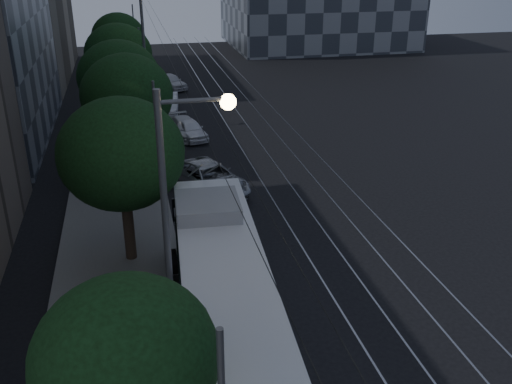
{
  "coord_description": "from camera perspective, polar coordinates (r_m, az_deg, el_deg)",
  "views": [
    {
      "loc": [
        -6.47,
        -18.03,
        12.09
      ],
      "look_at": [
        -1.55,
        3.76,
        2.38
      ],
      "focal_mm": 40.0,
      "sensor_mm": 36.0,
      "label": 1
    }
  ],
  "objects": [
    {
      "name": "trolleybus",
      "position": [
        18.67,
        -3.35,
        -10.15
      ],
      "size": [
        3.42,
        12.86,
        5.63
      ],
      "rotation": [
        0.0,
        0.0,
        -0.06
      ],
      "color": "silver",
      "rests_on": "ground"
    },
    {
      "name": "tree_5",
      "position": [
        55.95,
        -13.6,
        14.81
      ],
      "size": [
        4.87,
        4.87,
        6.45
      ],
      "color": "black",
      "rests_on": "ground"
    },
    {
      "name": "tree_3",
      "position": [
        35.66,
        -13.56,
        11.07
      ],
      "size": [
        4.9,
        4.9,
        7.03
      ],
      "color": "black",
      "rests_on": "ground"
    },
    {
      "name": "tree_1",
      "position": [
        22.55,
        -13.31,
        3.7
      ],
      "size": [
        4.9,
        4.9,
        6.92
      ],
      "color": "black",
      "rests_on": "ground"
    },
    {
      "name": "tree_2",
      "position": [
        32.15,
        -12.78,
        9.4
      ],
      "size": [
        5.01,
        5.01,
        6.84
      ],
      "color": "black",
      "rests_on": "ground"
    },
    {
      "name": "pickup_silver",
      "position": [
        30.22,
        -4.63,
        1.38
      ],
      "size": [
        4.24,
        5.96,
        1.51
      ],
      "primitive_type": "imported",
      "rotation": [
        0.0,
        0.0,
        0.36
      ],
      "color": "#A3A6AB",
      "rests_on": "ground"
    },
    {
      "name": "car_white_d",
      "position": [
        53.25,
        -8.52,
        10.87
      ],
      "size": [
        3.13,
        4.31,
        1.37
      ],
      "primitive_type": "imported",
      "rotation": [
        0.0,
        0.0,
        0.43
      ],
      "color": "silver",
      "rests_on": "ground"
    },
    {
      "name": "streetlamp_near",
      "position": [
        15.99,
        -7.69,
        -1.73
      ],
      "size": [
        2.16,
        0.44,
        8.74
      ],
      "color": "#5A5A5D",
      "rests_on": "ground"
    },
    {
      "name": "car_white_c",
      "position": [
        45.71,
        -8.76,
        8.79
      ],
      "size": [
        1.91,
        4.35,
        1.39
      ],
      "primitive_type": "imported",
      "rotation": [
        0.0,
        0.0,
        -0.11
      ],
      "color": "silver",
      "rests_on": "ground"
    },
    {
      "name": "car_white_a",
      "position": [
        38.94,
        -6.65,
        6.26
      ],
      "size": [
        2.44,
        4.12,
        1.31
      ],
      "primitive_type": "imported",
      "rotation": [
        0.0,
        0.0,
        0.24
      ],
      "color": "white",
      "rests_on": "ground"
    },
    {
      "name": "tree_4",
      "position": [
        44.28,
        -13.6,
        13.24
      ],
      "size": [
        4.94,
        4.94,
        6.93
      ],
      "color": "black",
      "rests_on": "ground"
    },
    {
      "name": "ground",
      "position": [
        22.65,
        6.0,
        -8.92
      ],
      "size": [
        120.0,
        120.0,
        0.0
      ],
      "primitive_type": "plane",
      "color": "black",
      "rests_on": "ground"
    },
    {
      "name": "tree_0",
      "position": [
        12.3,
        -12.83,
        -16.11
      ],
      "size": [
        3.83,
        3.83,
        6.12
      ],
      "color": "black",
      "rests_on": "ground"
    },
    {
      "name": "car_white_b",
      "position": [
        39.4,
        -7.11,
        6.4
      ],
      "size": [
        2.54,
        4.57,
        1.25
      ],
      "primitive_type": "imported",
      "rotation": [
        0.0,
        0.0,
        0.19
      ],
      "color": "silver",
      "rests_on": "ground"
    },
    {
      "name": "streetlamp_far",
      "position": [
        40.91,
        -10.58,
        14.86
      ],
      "size": [
        2.49,
        0.44,
        10.35
      ],
      "color": "#5A5A5D",
      "rests_on": "ground"
    },
    {
      "name": "overhead_wires",
      "position": [
        39.02,
        -10.38,
        10.36
      ],
      "size": [
        2.23,
        90.0,
        6.0
      ],
      "color": "black",
      "rests_on": "ground"
    },
    {
      "name": "tram_rails",
      "position": [
        40.9,
        0.53,
        6.31
      ],
      "size": [
        4.52,
        90.0,
        0.02
      ],
      "color": "#9899A1",
      "rests_on": "ground"
    },
    {
      "name": "sidewalk",
      "position": [
        39.9,
        -13.66,
        5.29
      ],
      "size": [
        5.0,
        90.0,
        0.15
      ],
      "primitive_type": "cube",
      "color": "slate",
      "rests_on": "ground"
    }
  ]
}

